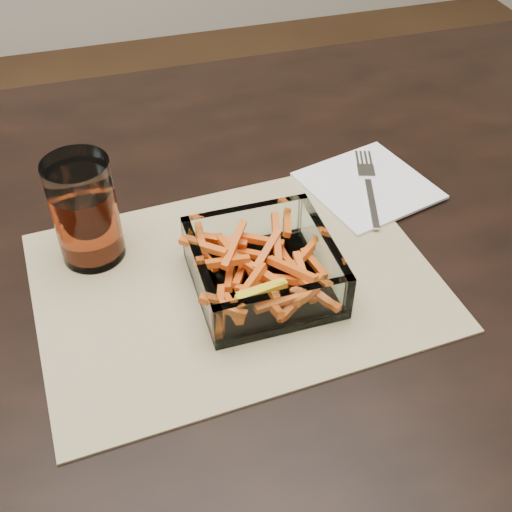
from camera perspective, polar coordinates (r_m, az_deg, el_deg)
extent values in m
plane|color=#331E0F|center=(1.42, -2.53, -21.28)|extent=(4.50, 4.50, 0.00)
cube|color=black|center=(0.82, -4.07, 1.49)|extent=(1.60, 0.90, 0.03)
cylinder|color=black|center=(1.58, 19.50, 4.73)|extent=(0.06, 0.06, 0.72)
cube|color=tan|center=(0.74, -1.83, -2.19)|extent=(0.47, 0.36, 0.00)
cube|color=white|center=(0.73, 0.66, -2.36)|extent=(0.15, 0.15, 0.01)
cube|color=white|center=(0.76, -0.94, 2.60)|extent=(0.15, 0.01, 0.06)
cube|color=white|center=(0.67, 2.53, -5.02)|extent=(0.15, 0.01, 0.06)
cube|color=white|center=(0.70, -4.88, -2.14)|extent=(0.01, 0.15, 0.06)
cube|color=white|center=(0.73, 5.99, 0.19)|extent=(0.01, 0.15, 0.06)
cylinder|color=white|center=(0.76, -14.96, 3.89)|extent=(0.07, 0.07, 0.13)
cylinder|color=#A03516|center=(0.77, -14.77, 3.04)|extent=(0.06, 0.06, 0.09)
cube|color=white|center=(0.89, 9.92, 6.20)|extent=(0.19, 0.19, 0.00)
cube|color=silver|center=(0.85, 10.26, 4.63)|extent=(0.04, 0.10, 0.00)
cube|color=silver|center=(0.91, 9.74, 7.49)|extent=(0.03, 0.03, 0.00)
cube|color=silver|center=(0.93, 8.97, 8.62)|extent=(0.01, 0.03, 0.00)
cube|color=silver|center=(0.93, 9.35, 8.61)|extent=(0.01, 0.03, 0.00)
cube|color=silver|center=(0.94, 9.73, 8.59)|extent=(0.01, 0.03, 0.00)
cube|color=silver|center=(0.94, 10.10, 8.58)|extent=(0.01, 0.03, 0.00)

